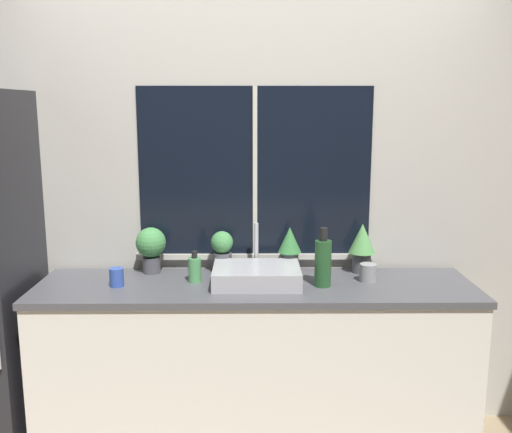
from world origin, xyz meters
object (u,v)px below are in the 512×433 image
object	(u,v)px
potted_plant_center_left	(222,251)
potted_plant_far_right	(362,244)
sink	(257,275)
mug_grey	(368,273)
mug_blue	(117,277)
bottle_tall	(323,262)
potted_plant_center_right	(290,247)
potted_plant_far_left	(151,246)
soap_bottle	(195,269)

from	to	relation	value
potted_plant_center_left	potted_plant_far_right	size ratio (longest dim) A/B	0.85
sink	mug_grey	bearing A→B (deg)	3.24
mug_blue	bottle_tall	bearing A→B (deg)	-0.28
potted_plant_center_left	potted_plant_center_right	distance (m)	0.37
sink	potted_plant_far_left	bearing A→B (deg)	160.81
potted_plant_center_left	potted_plant_center_right	world-z (taller)	potted_plant_center_right
potted_plant_center_right	bottle_tall	xyz separation A→B (m)	(0.15, -0.24, -0.02)
potted_plant_far_left	potted_plant_center_left	world-z (taller)	potted_plant_far_left
potted_plant_center_right	mug_grey	distance (m)	0.44
potted_plant_far_left	mug_blue	distance (m)	0.29
mug_grey	potted_plant_center_left	bearing A→B (deg)	167.75
potted_plant_center_right	bottle_tall	size ratio (longest dim) A/B	0.84
soap_bottle	mug_blue	distance (m)	0.39
potted_plant_far_left	potted_plant_center_right	xyz separation A→B (m)	(0.75, -0.00, -0.01)
sink	potted_plant_center_right	distance (m)	0.28
potted_plant_center_left	potted_plant_far_right	distance (m)	0.76
bottle_tall	mug_blue	size ratio (longest dim) A/B	3.23
mug_blue	potted_plant_far_right	bearing A→B (deg)	10.46
potted_plant_center_left	bottle_tall	xyz separation A→B (m)	(0.52, -0.24, 0.00)
potted_plant_far_left	potted_plant_center_right	world-z (taller)	potted_plant_center_right
potted_plant_center_left	mug_blue	distance (m)	0.57
potted_plant_center_right	mug_blue	distance (m)	0.92
sink	soap_bottle	xyz separation A→B (m)	(-0.32, 0.03, 0.02)
potted_plant_center_right	potted_plant_far_right	bearing A→B (deg)	0.00
potted_plant_center_left	mug_blue	xyz separation A→B (m)	(-0.52, -0.24, -0.08)
potted_plant_center_left	mug_blue	size ratio (longest dim) A/B	2.47
mug_blue	mug_grey	world-z (taller)	same
potted_plant_center_left	bottle_tall	distance (m)	0.57
potted_plant_far_left	mug_grey	world-z (taller)	potted_plant_far_left
mug_blue	potted_plant_center_left	bearing A→B (deg)	24.45
potted_plant_far_right	mug_blue	size ratio (longest dim) A/B	2.90
soap_bottle	sink	bearing A→B (deg)	-6.07
potted_plant_center_right	mug_grey	xyz separation A→B (m)	(0.39, -0.16, -0.10)
sink	mug_grey	size ratio (longest dim) A/B	4.79
bottle_tall	mug_grey	xyz separation A→B (m)	(0.24, 0.08, -0.08)
potted_plant_center_right	soap_bottle	xyz separation A→B (m)	(-0.50, -0.16, -0.07)
potted_plant_far_left	mug_grey	bearing A→B (deg)	-8.22
potted_plant_center_right	mug_blue	xyz separation A→B (m)	(-0.88, -0.24, -0.10)
soap_bottle	bottle_tall	xyz separation A→B (m)	(0.65, -0.08, 0.06)
potted_plant_far_left	sink	bearing A→B (deg)	-19.19
sink	mug_grey	distance (m)	0.58
potted_plant_far_right	mug_grey	xyz separation A→B (m)	(0.00, -0.16, -0.11)
potted_plant_far_left	bottle_tall	bearing A→B (deg)	-14.97
bottle_tall	mug_blue	xyz separation A→B (m)	(-1.03, 0.01, -0.08)
potted_plant_far_left	potted_plant_center_right	bearing A→B (deg)	-0.00
potted_plant_far_right	mug_blue	world-z (taller)	potted_plant_far_right
potted_plant_far_right	bottle_tall	xyz separation A→B (m)	(-0.24, -0.24, -0.03)
mug_blue	mug_grey	size ratio (longest dim) A/B	1.01
potted_plant_far_left	soap_bottle	xyz separation A→B (m)	(0.25, -0.16, -0.08)
mug_grey	potted_plant_center_right	bearing A→B (deg)	157.30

